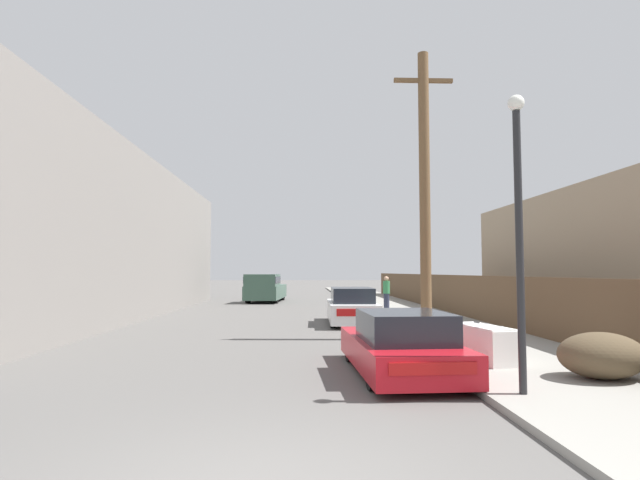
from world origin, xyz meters
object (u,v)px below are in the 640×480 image
(utility_pole, at_px, (425,189))
(pedestrian, at_px, (386,292))
(street_lamp, at_px, (519,218))
(car_parked_mid, at_px, (352,307))
(brush_pile, at_px, (601,355))
(discarded_fridge, at_px, (483,343))
(pickup_truck, at_px, (265,288))
(parked_sports_car_red, at_px, (401,346))

(utility_pole, relative_size, pedestrian, 5.19)
(street_lamp, bearing_deg, car_parked_mid, 97.49)
(pedestrian, bearing_deg, brush_pile, -86.17)
(pedestrian, bearing_deg, street_lamp, -92.67)
(utility_pole, relative_size, brush_pile, 5.69)
(discarded_fridge, height_order, pickup_truck, pickup_truck)
(utility_pole, bearing_deg, pedestrian, 86.94)
(car_parked_mid, bearing_deg, pedestrian, 68.99)
(discarded_fridge, xyz_separation_m, brush_pile, (1.45, -1.83, 0.04))
(parked_sports_car_red, distance_m, utility_pole, 6.54)
(parked_sports_car_red, xyz_separation_m, street_lamp, (1.49, -2.08, 2.30))
(street_lamp, bearing_deg, brush_pile, 28.57)
(utility_pole, bearing_deg, pickup_truck, 108.50)
(discarded_fridge, xyz_separation_m, pedestrian, (0.38, 14.30, 0.47))
(car_parked_mid, xyz_separation_m, brush_pile, (3.39, -10.46, -0.12))
(street_lamp, xyz_separation_m, brush_pile, (1.88, 1.02, -2.33))
(discarded_fridge, distance_m, pickup_truck, 23.28)
(discarded_fridge, bearing_deg, street_lamp, -109.24)
(brush_pile, bearing_deg, pickup_truck, 107.69)
(pickup_truck, height_order, street_lamp, street_lamp)
(parked_sports_car_red, bearing_deg, brush_pile, -20.00)
(discarded_fridge, height_order, car_parked_mid, car_parked_mid)
(pickup_truck, bearing_deg, pedestrian, 133.87)
(street_lamp, height_order, pedestrian, street_lamp)
(parked_sports_car_red, height_order, pedestrian, pedestrian)
(discarded_fridge, distance_m, street_lamp, 3.73)
(discarded_fridge, bearing_deg, pedestrian, 77.76)
(discarded_fridge, distance_m, car_parked_mid, 8.85)
(street_lamp, relative_size, pedestrian, 2.87)
(parked_sports_car_red, xyz_separation_m, car_parked_mid, (-0.02, 9.40, 0.08))
(discarded_fridge, relative_size, street_lamp, 0.39)
(pickup_truck, bearing_deg, utility_pole, 113.04)
(discarded_fridge, relative_size, brush_pile, 1.22)
(discarded_fridge, relative_size, utility_pole, 0.21)
(brush_pile, bearing_deg, utility_pole, 105.15)
(discarded_fridge, height_order, parked_sports_car_red, parked_sports_car_red)
(parked_sports_car_red, bearing_deg, pedestrian, 78.75)
(street_lamp, height_order, brush_pile, street_lamp)
(parked_sports_car_red, bearing_deg, discarded_fridge, 19.22)
(brush_pile, xyz_separation_m, pedestrian, (-1.08, 16.13, 0.43))
(parked_sports_car_red, distance_m, pedestrian, 15.25)
(parked_sports_car_red, height_order, utility_pole, utility_pole)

